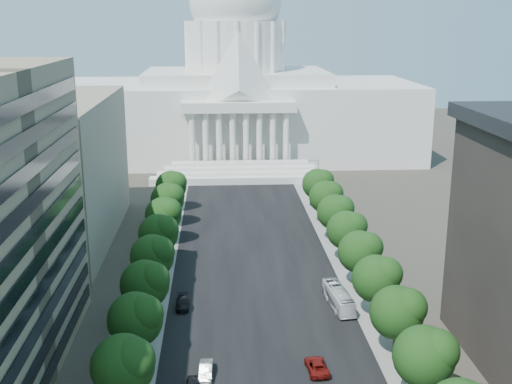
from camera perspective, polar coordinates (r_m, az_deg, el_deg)
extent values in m
cube|color=black|center=(130.48, -0.43, -5.30)|extent=(30.00, 260.00, 0.01)
cube|color=gray|center=(130.93, -8.80, -5.41)|extent=(8.00, 260.00, 0.02)
cube|color=gray|center=(132.78, 7.82, -5.08)|extent=(8.00, 260.00, 0.02)
cube|color=white|center=(219.71, -1.76, 6.46)|extent=(120.00, 50.00, 25.00)
cube|color=white|center=(218.01, -1.80, 10.23)|extent=(60.00, 40.00, 4.00)
cube|color=white|center=(191.87, -1.53, 7.62)|extent=(34.00, 8.00, 3.00)
cylinder|color=white|center=(217.39, -1.82, 12.86)|extent=(32.00, 32.00, 16.00)
ellipsoid|color=white|center=(217.29, -1.85, 16.55)|extent=(30.00, 30.00, 27.60)
cube|color=gray|center=(141.82, -20.43, 1.73)|extent=(38.00, 52.00, 30.00)
sphere|color=black|center=(79.50, -11.76, -14.88)|extent=(7.60, 7.60, 7.60)
sphere|color=black|center=(78.11, -10.89, -14.46)|extent=(5.32, 5.32, 5.32)
cylinder|color=#33261C|center=(92.15, -10.55, -13.71)|extent=(0.56, 0.56, 2.94)
sphere|color=black|center=(90.00, -10.69, -11.08)|extent=(7.60, 7.60, 7.60)
sphere|color=black|center=(88.66, -9.92, -10.64)|extent=(5.32, 5.32, 5.32)
cylinder|color=#33261C|center=(102.75, -9.75, -10.49)|extent=(0.56, 0.56, 2.94)
sphere|color=black|center=(100.83, -9.87, -8.08)|extent=(7.60, 7.60, 7.60)
sphere|color=black|center=(99.55, -9.18, -7.65)|extent=(5.32, 5.32, 5.32)
cylinder|color=#33261C|center=(113.64, -9.12, -7.89)|extent=(0.56, 0.56, 2.94)
sphere|color=black|center=(111.90, -9.22, -5.67)|extent=(7.60, 7.60, 7.60)
sphere|color=black|center=(110.67, -8.60, -5.25)|extent=(5.32, 5.32, 5.32)
cylinder|color=#33261C|center=(124.73, -8.61, -5.74)|extent=(0.56, 0.56, 2.94)
sphere|color=black|center=(123.15, -8.69, -3.70)|extent=(7.60, 7.60, 7.60)
sphere|color=black|center=(121.95, -8.12, -3.30)|extent=(5.32, 5.32, 5.32)
cylinder|color=#33261C|center=(135.97, -8.18, -3.94)|extent=(0.56, 0.56, 2.94)
sphere|color=black|center=(134.52, -8.25, -2.05)|extent=(7.60, 7.60, 7.60)
sphere|color=black|center=(133.36, -7.73, -1.67)|extent=(5.32, 5.32, 5.32)
cylinder|color=#33261C|center=(147.33, -7.82, -2.42)|extent=(0.56, 0.56, 2.94)
sphere|color=black|center=(146.00, -7.88, -0.67)|extent=(7.60, 7.60, 7.60)
sphere|color=black|center=(144.86, -7.40, -0.31)|extent=(5.32, 5.32, 5.32)
cylinder|color=#33261C|center=(158.79, -7.51, -1.12)|extent=(0.56, 0.56, 2.94)
sphere|color=black|center=(157.55, -7.57, 0.52)|extent=(7.60, 7.60, 7.60)
sphere|color=black|center=(156.44, -7.12, 0.86)|extent=(5.32, 5.32, 5.32)
sphere|color=black|center=(82.37, 14.69, -13.95)|extent=(7.60, 7.60, 7.60)
sphere|color=black|center=(81.61, 15.82, -13.41)|extent=(5.32, 5.32, 5.32)
cylinder|color=#33261C|center=(94.63, 12.24, -12.99)|extent=(0.56, 0.56, 2.94)
sphere|color=black|center=(92.54, 12.40, -10.42)|extent=(7.60, 7.60, 7.60)
sphere|color=black|center=(91.77, 13.38, -9.92)|extent=(5.32, 5.32, 5.32)
cylinder|color=#33261C|center=(104.99, 10.48, -9.95)|extent=(0.56, 0.56, 2.94)
sphere|color=black|center=(103.11, 10.61, -7.59)|extent=(7.60, 7.60, 7.60)
sphere|color=black|center=(102.32, 11.47, -7.12)|extent=(5.32, 5.32, 5.32)
cylinder|color=#33261C|center=(115.66, 9.08, -7.47)|extent=(0.56, 0.56, 2.94)
sphere|color=black|center=(113.96, 9.17, -5.28)|extent=(7.60, 7.60, 7.60)
sphere|color=black|center=(113.17, 9.94, -4.85)|extent=(5.32, 5.32, 5.32)
cylinder|color=#33261C|center=(126.57, 7.92, -5.40)|extent=(0.56, 0.56, 2.94)
sphere|color=black|center=(125.02, 8.00, -3.38)|extent=(7.60, 7.60, 7.60)
sphere|color=black|center=(124.22, 8.69, -2.97)|extent=(5.32, 5.32, 5.32)
cylinder|color=#33261C|center=(137.67, 6.96, -3.66)|extent=(0.56, 0.56, 2.94)
sphere|color=black|center=(136.24, 7.02, -1.79)|extent=(7.60, 7.60, 7.60)
sphere|color=black|center=(135.44, 7.64, -1.41)|extent=(5.32, 5.32, 5.32)
cylinder|color=#33261C|center=(148.90, 6.14, -2.18)|extent=(0.56, 0.56, 2.94)
sphere|color=black|center=(147.58, 6.19, -0.44)|extent=(7.60, 7.60, 7.60)
sphere|color=black|center=(146.78, 6.76, -0.08)|extent=(5.32, 5.32, 5.32)
cylinder|color=#33261C|center=(160.24, 5.44, -0.91)|extent=(0.56, 0.56, 2.94)
sphere|color=black|center=(159.02, 5.48, 0.72)|extent=(7.60, 7.60, 7.60)
sphere|color=black|center=(158.22, 6.01, 1.06)|extent=(5.32, 5.32, 5.32)
cylinder|color=gray|center=(83.14, 16.52, -15.12)|extent=(0.18, 0.18, 9.00)
cylinder|color=gray|center=(80.71, 15.93, -12.56)|extent=(2.40, 0.14, 0.14)
sphere|color=gray|center=(80.42, 15.17, -12.69)|extent=(0.44, 0.44, 0.44)
cylinder|color=gray|center=(104.37, 11.91, -8.36)|extent=(0.18, 0.18, 9.00)
cylinder|color=gray|center=(102.45, 11.39, -6.19)|extent=(2.40, 0.14, 0.14)
sphere|color=gray|center=(102.22, 10.79, -6.27)|extent=(0.44, 0.44, 0.44)
cylinder|color=gray|center=(126.98, 8.99, -3.92)|extent=(0.18, 0.18, 9.00)
cylinder|color=gray|center=(125.41, 8.54, -2.08)|extent=(2.40, 0.14, 0.14)
sphere|color=gray|center=(125.22, 8.04, -2.13)|extent=(0.44, 0.44, 0.44)
cylinder|color=gray|center=(150.35, 6.99, -0.83)|extent=(0.18, 0.18, 9.00)
cylinder|color=gray|center=(149.03, 6.58, 0.75)|extent=(2.40, 0.14, 0.14)
sphere|color=gray|center=(148.87, 6.17, 0.71)|extent=(0.44, 0.44, 0.44)
cylinder|color=gray|center=(174.18, 5.53, 1.42)|extent=(0.18, 0.18, 9.00)
cylinder|color=gray|center=(173.03, 5.17, 2.80)|extent=(2.40, 0.14, 0.14)
sphere|color=gray|center=(172.89, 4.81, 2.77)|extent=(0.44, 0.44, 0.44)
imported|color=#A0A4A7|center=(87.82, -4.48, -15.53)|extent=(1.89, 4.95, 1.61)
imported|color=maroon|center=(88.91, 5.42, -15.15)|extent=(2.97, 5.83, 1.58)
imported|color=black|center=(106.61, -6.55, -9.80)|extent=(2.30, 5.34, 1.53)
imported|color=silver|center=(106.89, 7.34, -9.30)|extent=(3.75, 11.35, 3.10)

